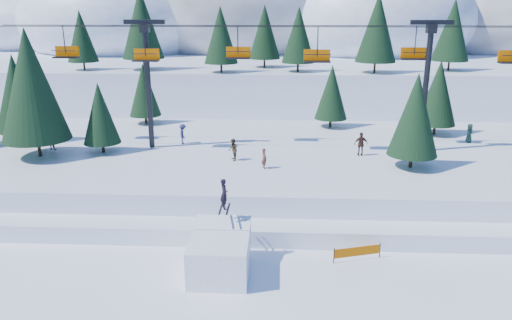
{
  "coord_description": "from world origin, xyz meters",
  "views": [
    {
      "loc": [
        1.72,
        -21.61,
        13.68
      ],
      "look_at": [
        0.3,
        6.0,
        5.2
      ],
      "focal_mm": 35.0,
      "sensor_mm": 36.0,
      "label": 1
    }
  ],
  "objects_px": {
    "jump_kicker": "(220,253)",
    "banner_far": "(404,237)",
    "chairlift": "(283,65)",
    "banner_near": "(357,252)"
  },
  "relations": [
    {
      "from": "jump_kicker",
      "to": "banner_far",
      "type": "xyz_separation_m",
      "value": [
        10.59,
        3.83,
        -0.62
      ]
    },
    {
      "from": "jump_kicker",
      "to": "chairlift",
      "type": "relative_size",
      "value": 0.11
    },
    {
      "from": "banner_near",
      "to": "banner_far",
      "type": "height_order",
      "value": "same"
    },
    {
      "from": "banner_far",
      "to": "jump_kicker",
      "type": "bearing_deg",
      "value": -160.14
    },
    {
      "from": "jump_kicker",
      "to": "banner_near",
      "type": "bearing_deg",
      "value": 13.36
    },
    {
      "from": "jump_kicker",
      "to": "chairlift",
      "type": "height_order",
      "value": "chairlift"
    },
    {
      "from": "jump_kicker",
      "to": "banner_far",
      "type": "relative_size",
      "value": 1.8
    },
    {
      "from": "banner_far",
      "to": "chairlift",
      "type": "bearing_deg",
      "value": 121.24
    },
    {
      "from": "chairlift",
      "to": "banner_near",
      "type": "distance_m",
      "value": 17.18
    },
    {
      "from": "chairlift",
      "to": "banner_far",
      "type": "distance_m",
      "value": 16.65
    }
  ]
}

